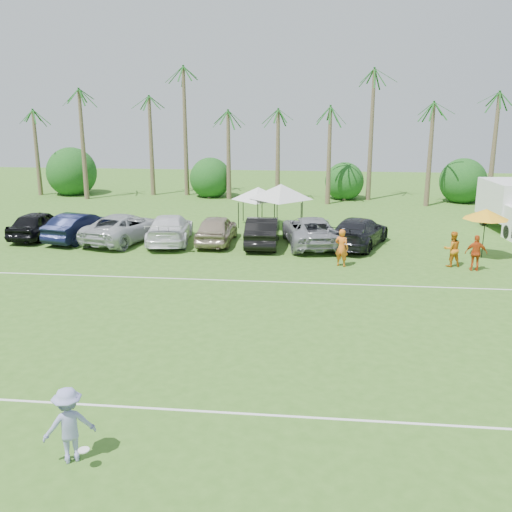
# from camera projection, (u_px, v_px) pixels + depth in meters

# --- Properties ---
(ground) EXTENTS (120.00, 120.00, 0.00)m
(ground) POSITION_uv_depth(u_px,v_px,m) (159.00, 452.00, 13.96)
(ground) COLOR #3A691F
(ground) RESTS_ON ground
(field_lines) EXTENTS (80.00, 12.10, 0.01)m
(field_lines) POSITION_uv_depth(u_px,v_px,m) (216.00, 328.00, 21.64)
(field_lines) COLOR white
(field_lines) RESTS_ON ground
(palm_tree_0) EXTENTS (2.40, 2.40, 8.90)m
(palm_tree_0) POSITION_uv_depth(u_px,v_px,m) (31.00, 112.00, 50.78)
(palm_tree_0) COLOR brown
(palm_tree_0) RESTS_ON ground
(palm_tree_1) EXTENTS (2.40, 2.40, 9.90)m
(palm_tree_1) POSITION_uv_depth(u_px,v_px,m) (84.00, 102.00, 50.03)
(palm_tree_1) COLOR brown
(palm_tree_1) RESTS_ON ground
(palm_tree_2) EXTENTS (2.40, 2.40, 10.90)m
(palm_tree_2) POSITION_uv_depth(u_px,v_px,m) (138.00, 91.00, 49.28)
(palm_tree_2) COLOR brown
(palm_tree_2) RESTS_ON ground
(palm_tree_3) EXTENTS (2.40, 2.40, 11.90)m
(palm_tree_3) POSITION_uv_depth(u_px,v_px,m) (183.00, 81.00, 48.64)
(palm_tree_3) COLOR brown
(palm_tree_3) RESTS_ON ground
(palm_tree_4) EXTENTS (2.40, 2.40, 8.90)m
(palm_tree_4) POSITION_uv_depth(u_px,v_px,m) (230.00, 112.00, 48.90)
(palm_tree_4) COLOR brown
(palm_tree_4) RESTS_ON ground
(palm_tree_5) EXTENTS (2.40, 2.40, 9.90)m
(palm_tree_5) POSITION_uv_depth(u_px,v_px,m) (277.00, 102.00, 48.25)
(palm_tree_5) COLOR brown
(palm_tree_5) RESTS_ON ground
(palm_tree_6) EXTENTS (2.40, 2.40, 10.90)m
(palm_tree_6) POSITION_uv_depth(u_px,v_px,m) (324.00, 91.00, 47.61)
(palm_tree_6) COLOR brown
(palm_tree_6) RESTS_ON ground
(palm_tree_7) EXTENTS (2.40, 2.40, 11.90)m
(palm_tree_7) POSITION_uv_depth(u_px,v_px,m) (373.00, 80.00, 46.96)
(palm_tree_7) COLOR brown
(palm_tree_7) RESTS_ON ground
(palm_tree_8) EXTENTS (2.40, 2.40, 8.90)m
(palm_tree_8) POSITION_uv_depth(u_px,v_px,m) (433.00, 113.00, 47.11)
(palm_tree_8) COLOR brown
(palm_tree_8) RESTS_ON ground
(palm_tree_9) EXTENTS (2.40, 2.40, 9.90)m
(palm_tree_9) POSITION_uv_depth(u_px,v_px,m) (497.00, 102.00, 46.36)
(palm_tree_9) COLOR brown
(palm_tree_9) RESTS_ON ground
(bush_tree_0) EXTENTS (4.00, 4.00, 4.00)m
(bush_tree_0) POSITION_uv_depth(u_px,v_px,m) (73.00, 175.00, 52.91)
(bush_tree_0) COLOR brown
(bush_tree_0) RESTS_ON ground
(bush_tree_1) EXTENTS (4.00, 4.00, 4.00)m
(bush_tree_1) POSITION_uv_depth(u_px,v_px,m) (211.00, 177.00, 51.55)
(bush_tree_1) COLOR brown
(bush_tree_1) RESTS_ON ground
(bush_tree_2) EXTENTS (4.00, 4.00, 4.00)m
(bush_tree_2) POSITION_uv_depth(u_px,v_px,m) (344.00, 178.00, 50.29)
(bush_tree_2) COLOR brown
(bush_tree_2) RESTS_ON ground
(bush_tree_3) EXTENTS (4.00, 4.00, 4.00)m
(bush_tree_3) POSITION_uv_depth(u_px,v_px,m) (461.00, 180.00, 49.24)
(bush_tree_3) COLOR brown
(bush_tree_3) RESTS_ON ground
(sideline_player_a) EXTENTS (0.85, 0.73, 1.98)m
(sideline_player_a) POSITION_uv_depth(u_px,v_px,m) (342.00, 248.00, 29.61)
(sideline_player_a) COLOR orange
(sideline_player_a) RESTS_ON ground
(sideline_player_b) EXTENTS (1.04, 0.89, 1.87)m
(sideline_player_b) POSITION_uv_depth(u_px,v_px,m) (452.00, 249.00, 29.57)
(sideline_player_b) COLOR orange
(sideline_player_b) RESTS_ON ground
(sideline_player_c) EXTENTS (1.11, 0.52, 1.85)m
(sideline_player_c) POSITION_uv_depth(u_px,v_px,m) (476.00, 253.00, 28.82)
(sideline_player_c) COLOR #CB4916
(sideline_player_c) RESTS_ON ground
(box_truck) EXTENTS (2.99, 6.47, 3.23)m
(box_truck) POSITION_uv_depth(u_px,v_px,m) (512.00, 206.00, 37.41)
(box_truck) COLOR white
(box_truck) RESTS_ON ground
(canopy_tent_left) EXTENTS (3.82, 3.82, 3.09)m
(canopy_tent_left) POSITION_uv_depth(u_px,v_px,m) (258.00, 187.00, 39.23)
(canopy_tent_left) COLOR black
(canopy_tent_left) RESTS_ON ground
(canopy_tent_right) EXTENTS (4.35, 4.35, 3.53)m
(canopy_tent_right) POSITION_uv_depth(u_px,v_px,m) (281.00, 184.00, 37.98)
(canopy_tent_right) COLOR black
(canopy_tent_right) RESTS_ON ground
(market_umbrella) EXTENTS (2.45, 2.45, 2.73)m
(market_umbrella) POSITION_uv_depth(u_px,v_px,m) (486.00, 214.00, 30.82)
(market_umbrella) COLOR black
(market_umbrella) RESTS_ON ground
(frisbee_player) EXTENTS (1.40, 1.21, 1.88)m
(frisbee_player) POSITION_uv_depth(u_px,v_px,m) (69.00, 425.00, 13.43)
(frisbee_player) COLOR #8F92CB
(frisbee_player) RESTS_ON ground
(parked_car_0) EXTENTS (2.33, 5.19, 1.73)m
(parked_car_0) POSITION_uv_depth(u_px,v_px,m) (39.00, 224.00, 35.88)
(parked_car_0) COLOR black
(parked_car_0) RESTS_ON ground
(parked_car_1) EXTENTS (3.05, 5.54, 1.73)m
(parked_car_1) POSITION_uv_depth(u_px,v_px,m) (80.00, 226.00, 35.28)
(parked_car_1) COLOR black
(parked_car_1) RESTS_ON ground
(parked_car_2) EXTENTS (4.39, 6.76, 1.73)m
(parked_car_2) POSITION_uv_depth(u_px,v_px,m) (125.00, 228.00, 34.97)
(parked_car_2) COLOR #AEB1B5
(parked_car_2) RESTS_ON ground
(parked_car_3) EXTENTS (3.17, 6.23, 1.73)m
(parked_car_3) POSITION_uv_depth(u_px,v_px,m) (170.00, 229.00, 34.65)
(parked_car_3) COLOR white
(parked_car_3) RESTS_ON ground
(parked_car_4) EXTENTS (2.05, 5.08, 1.73)m
(parked_car_4) POSITION_uv_depth(u_px,v_px,m) (216.00, 229.00, 34.54)
(parked_car_4) COLOR tan
(parked_car_4) RESTS_ON ground
(parked_car_5) EXTENTS (2.00, 5.31, 1.73)m
(parked_car_5) POSITION_uv_depth(u_px,v_px,m) (263.00, 231.00, 33.99)
(parked_car_5) COLOR black
(parked_car_5) RESTS_ON ground
(parked_car_6) EXTENTS (3.97, 6.65, 1.73)m
(parked_car_6) POSITION_uv_depth(u_px,v_px,m) (311.00, 231.00, 34.05)
(parked_car_6) COLOR gray
(parked_car_6) RESTS_ON ground
(parked_car_7) EXTENTS (4.32, 6.43, 1.73)m
(parked_car_7) POSITION_uv_depth(u_px,v_px,m) (359.00, 232.00, 33.76)
(parked_car_7) COLOR black
(parked_car_7) RESTS_ON ground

